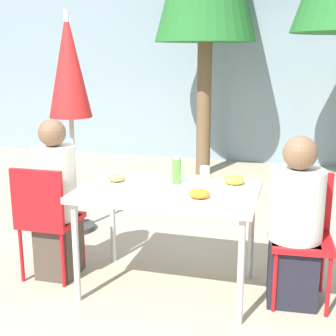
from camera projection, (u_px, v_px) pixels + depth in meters
name	position (u px, v px, depth m)	size (l,w,h in m)	color
ground_plane	(168.00, 288.00, 3.43)	(24.00, 24.00, 0.00)	tan
building_facade	(244.00, 65.00, 7.20)	(10.00, 0.20, 3.00)	gray
dining_table	(168.00, 198.00, 3.27)	(1.24, 0.78, 0.76)	white
chair_left	(45.00, 214.00, 3.46)	(0.40, 0.40, 0.88)	red
person_left	(56.00, 203.00, 3.51)	(0.31, 0.31, 1.22)	#473D33
chair_right	(302.00, 226.00, 3.21)	(0.43, 0.43, 0.88)	red
person_right	(295.00, 227.00, 3.14)	(0.36, 0.36, 1.16)	black
closed_umbrella	(69.00, 73.00, 4.22)	(0.39, 0.39, 2.05)	#333333
plate_0	(116.00, 180.00, 3.39)	(0.24, 0.24, 0.07)	white
plate_1	(234.00, 182.00, 3.32)	(0.27, 0.27, 0.07)	white
plate_2	(199.00, 196.00, 3.00)	(0.25, 0.25, 0.07)	white
bottle	(177.00, 171.00, 3.37)	(0.07, 0.07, 0.20)	#51A338
drinking_cup	(205.00, 173.00, 3.47)	(0.07, 0.07, 0.10)	white
salad_bowl	(157.00, 187.00, 3.20)	(0.20, 0.20, 0.05)	white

